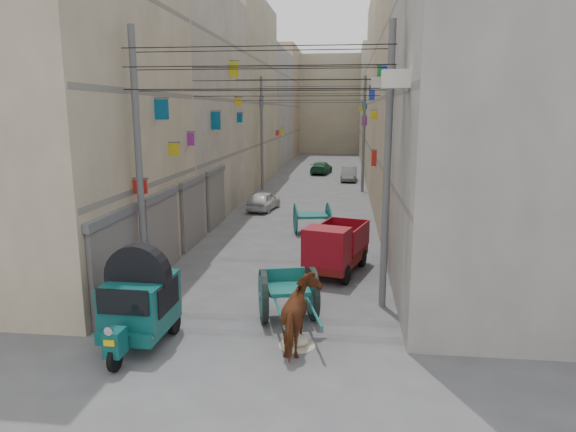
# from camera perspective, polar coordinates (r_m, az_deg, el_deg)

# --- Properties ---
(ground) EXTENTS (140.00, 140.00, 0.00)m
(ground) POSITION_cam_1_polar(r_m,az_deg,el_deg) (10.46, -8.84, -21.05)
(ground) COLOR #4A4A4D
(ground) RESTS_ON ground
(building_row_left) EXTENTS (8.00, 62.00, 14.00)m
(building_row_left) POSITION_cam_1_polar(r_m,az_deg,el_deg) (43.87, -7.43, 12.57)
(building_row_left) COLOR #BEAD8F
(building_row_left) RESTS_ON ground
(building_row_right) EXTENTS (8.00, 62.00, 14.00)m
(building_row_right) POSITION_cam_1_polar(r_m,az_deg,el_deg) (42.95, 14.28, 12.34)
(building_row_right) COLOR #9E9994
(building_row_right) RESTS_ON ground
(end_cap_building) EXTENTS (22.00, 10.00, 13.00)m
(end_cap_building) POSITION_cam_1_polar(r_m,az_deg,el_deg) (74.51, 4.77, 12.20)
(end_cap_building) COLOR tan
(end_cap_building) RESTS_ON ground
(shutters_left) EXTENTS (0.18, 14.40, 2.88)m
(shutters_left) POSITION_cam_1_polar(r_m,az_deg,el_deg) (20.32, -11.94, -0.39)
(shutters_left) COLOR #4F5054
(shutters_left) RESTS_ON ground
(signboards) EXTENTS (8.22, 40.52, 5.67)m
(signboards) POSITION_cam_1_polar(r_m,az_deg,el_deg) (30.30, 1.85, 7.42)
(signboards) COLOR #0A5278
(signboards) RESTS_ON ground
(ac_units) EXTENTS (0.70, 6.55, 3.35)m
(ac_units) POSITION_cam_1_polar(r_m,az_deg,el_deg) (16.28, 11.18, 17.78)
(ac_units) COLOR beige
(ac_units) RESTS_ON ground
(utility_poles) EXTENTS (7.40, 22.20, 8.00)m
(utility_poles) POSITION_cam_1_polar(r_m,az_deg,el_deg) (25.64, 1.01, 7.95)
(utility_poles) COLOR #58585A
(utility_poles) RESTS_ON ground
(overhead_cables) EXTENTS (7.40, 22.52, 1.12)m
(overhead_cables) POSITION_cam_1_polar(r_m,az_deg,el_deg) (23.03, 0.38, 14.43)
(overhead_cables) COLOR black
(overhead_cables) RESTS_ON ground
(auto_rickshaw) EXTENTS (1.60, 2.74, 1.91)m
(auto_rickshaw) POSITION_cam_1_polar(r_m,az_deg,el_deg) (13.10, -16.17, -8.94)
(auto_rickshaw) COLOR black
(auto_rickshaw) RESTS_ON ground
(tonga_cart) EXTENTS (1.98, 3.41, 1.45)m
(tonga_cart) POSITION_cam_1_polar(r_m,az_deg,el_deg) (14.07, 0.02, -8.63)
(tonga_cart) COLOR black
(tonga_cart) RESTS_ON ground
(mini_truck) EXTENTS (2.33, 3.58, 1.85)m
(mini_truck) POSITION_cam_1_polar(r_m,az_deg,el_deg) (17.76, 5.08, -3.91)
(mini_truck) COLOR black
(mini_truck) RESTS_ON ground
(second_cart) EXTENTS (1.89, 1.74, 1.44)m
(second_cart) POSITION_cam_1_polar(r_m,az_deg,el_deg) (23.97, 2.67, -0.11)
(second_cart) COLOR #145853
(second_cart) RESTS_ON ground
(feed_sack) EXTENTS (0.56, 0.45, 0.28)m
(feed_sack) POSITION_cam_1_polar(r_m,az_deg,el_deg) (12.85, 1.02, -13.63)
(feed_sack) COLOR beige
(feed_sack) RESTS_ON ground
(horse) EXTENTS (0.91, 2.00, 1.69)m
(horse) POSITION_cam_1_polar(r_m,az_deg,el_deg) (12.46, 1.50, -10.94)
(horse) COLOR brown
(horse) RESTS_ON ground
(distant_car_white) EXTENTS (1.78, 3.36, 1.09)m
(distant_car_white) POSITION_cam_1_polar(r_m,az_deg,el_deg) (29.67, -2.74, 1.71)
(distant_car_white) COLOR silver
(distant_car_white) RESTS_ON ground
(distant_car_grey) EXTENTS (1.33, 3.50, 1.14)m
(distant_car_grey) POSITION_cam_1_polar(r_m,az_deg,el_deg) (42.49, 6.78, 4.66)
(distant_car_grey) COLOR #5B615E
(distant_car_grey) RESTS_ON ground
(distant_car_green) EXTENTS (2.07, 3.97, 1.10)m
(distant_car_green) POSITION_cam_1_polar(r_m,az_deg,el_deg) (47.17, 3.72, 5.37)
(distant_car_green) COLOR #1A4E2F
(distant_car_green) RESTS_ON ground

